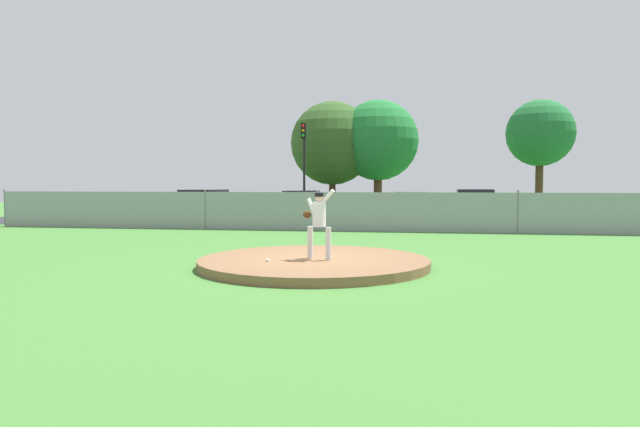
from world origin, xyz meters
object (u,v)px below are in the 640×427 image
parked_car_slate (474,208)px  parked_car_charcoal (410,208)px  pitcher_youth (319,218)px  parked_car_red (204,206)px  parked_car_champagne (302,208)px  baseball (268,260)px  traffic_cone_orange (566,217)px  traffic_light_near (304,154)px

parked_car_slate → parked_car_charcoal: size_ratio=0.96×
pitcher_youth → parked_car_red: 16.67m
parked_car_red → parked_car_champagne: size_ratio=1.10×
parked_car_slate → parked_car_red: parked_car_slate is taller
parked_car_red → baseball: bearing=-63.9°
baseball → parked_car_red: parked_car_red is taller
parked_car_charcoal → parked_car_slate: bearing=-14.3°
pitcher_youth → parked_car_champagne: 14.76m
pitcher_youth → traffic_cone_orange: bearing=59.5°
parked_car_slate → traffic_cone_orange: bearing=32.9°
pitcher_youth → parked_car_slate: size_ratio=0.40×
parked_car_slate → parked_car_red: size_ratio=0.86×
baseball → parked_car_champagne: 15.16m
pitcher_youth → baseball: 1.57m
parked_car_red → traffic_light_near: size_ratio=0.87×
pitcher_youth → parked_car_slate: 15.23m
parked_car_slate → traffic_light_near: 10.66m
parked_car_charcoal → traffic_light_near: size_ratio=0.78×
parked_car_champagne → traffic_light_near: (-0.73, 4.34, 2.95)m
baseball → parked_car_slate: bearing=66.9°
pitcher_youth → traffic_light_near: size_ratio=0.30×
baseball → parked_car_champagne: (-2.14, 15.00, 0.55)m
baseball → traffic_light_near: traffic_light_near is taller
parked_car_slate → parked_car_champagne: parked_car_slate is taller
parked_car_red → parked_car_charcoal: parked_car_red is taller
baseball → parked_car_champagne: parked_car_champagne is taller
traffic_cone_orange → parked_car_red: bearing=-170.3°
parked_car_red → traffic_cone_orange: 19.09m
pitcher_youth → traffic_light_near: traffic_light_near is taller
traffic_cone_orange → parked_car_champagne: bearing=-166.8°
parked_car_red → traffic_cone_orange: (18.81, 3.22, -0.56)m
parked_car_charcoal → parked_car_champagne: bearing=-172.9°
pitcher_youth → parked_car_charcoal: size_ratio=0.39×
pitcher_youth → parked_car_champagne: pitcher_youth is taller
baseball → parked_car_charcoal: (3.32, 15.68, 0.51)m
baseball → parked_car_slate: parked_car_slate is taller
parked_car_charcoal → traffic_cone_orange: 8.54m
parked_car_slate → parked_car_charcoal: parked_car_slate is taller
baseball → pitcher_youth: bearing=28.8°
baseball → parked_car_charcoal: size_ratio=0.02×
parked_car_red → parked_car_charcoal: 10.69m
pitcher_youth → parked_car_red: (-8.45, 14.36, -0.37)m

